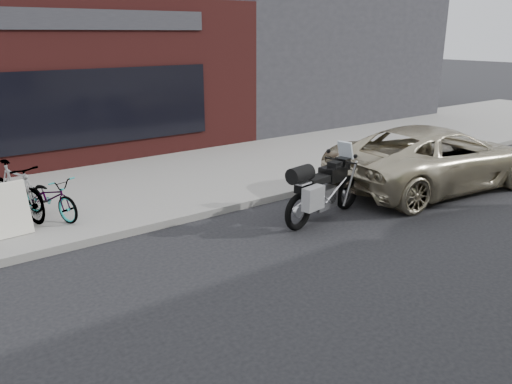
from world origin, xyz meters
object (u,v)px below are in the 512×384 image
bicycle_front (50,197)px  minivan (435,157)px  motorcycle (321,190)px  bicycle_rear (17,190)px  sandwich_sign (10,208)px

bicycle_front → minivan: bearing=-39.7°
motorcycle → bicycle_rear: size_ratio=1.27×
motorcycle → minivan: (3.77, 0.05, 0.10)m
bicycle_rear → sandwich_sign: (-0.28, -0.71, -0.09)m
bicycle_front → bicycle_rear: 0.63m
minivan → sandwich_sign: (-8.90, 2.49, -0.13)m
motorcycle → minivan: bearing=-9.6°
minivan → motorcycle: bearing=96.8°
bicycle_front → motorcycle: bearing=-54.0°
minivan → bicycle_rear: minivan is taller
bicycle_rear → motorcycle: bearing=-50.4°
motorcycle → bicycle_rear: 5.84m
sandwich_sign → minivan: bearing=-19.8°
bicycle_front → sandwich_sign: sandwich_sign is taller
motorcycle → sandwich_sign: 5.73m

